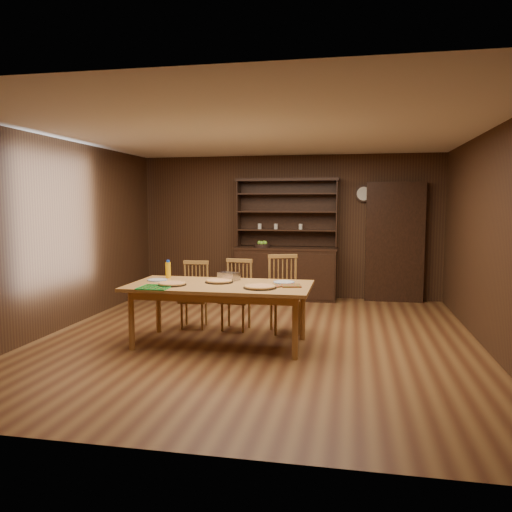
% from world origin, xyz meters
% --- Properties ---
extents(floor, '(6.00, 6.00, 0.00)m').
position_xyz_m(floor, '(0.00, 0.00, 0.00)').
color(floor, brown).
rests_on(floor, ground).
extents(room_shell, '(6.00, 6.00, 6.00)m').
position_xyz_m(room_shell, '(0.00, 0.00, 1.58)').
color(room_shell, white).
rests_on(room_shell, floor).
extents(china_hutch, '(1.84, 0.52, 2.17)m').
position_xyz_m(china_hutch, '(-0.00, 2.75, 0.60)').
color(china_hutch, black).
rests_on(china_hutch, floor).
extents(doorway, '(1.00, 0.18, 2.10)m').
position_xyz_m(doorway, '(1.90, 2.90, 1.05)').
color(doorway, black).
rests_on(doorway, floor).
extents(wall_clock, '(0.30, 0.05, 0.30)m').
position_xyz_m(wall_clock, '(1.35, 2.96, 1.90)').
color(wall_clock, black).
rests_on(wall_clock, room_shell).
extents(dining_table, '(2.20, 1.10, 0.75)m').
position_xyz_m(dining_table, '(-0.40, -0.35, 0.68)').
color(dining_table, '#A36F38').
rests_on(dining_table, floor).
extents(chair_left, '(0.41, 0.39, 0.92)m').
position_xyz_m(chair_left, '(-0.99, 0.48, 0.49)').
color(chair_left, olive).
rests_on(chair_left, floor).
extents(chair_center, '(0.43, 0.41, 0.96)m').
position_xyz_m(chair_center, '(-0.38, 0.48, 0.51)').
color(chair_center, olive).
rests_on(chair_center, floor).
extents(chair_right, '(0.54, 0.53, 1.04)m').
position_xyz_m(chair_right, '(0.27, 0.47, 0.55)').
color(chair_right, olive).
rests_on(chair_right, floor).
extents(pizza_left, '(0.35, 0.35, 0.04)m').
position_xyz_m(pizza_left, '(-0.95, -0.53, 0.77)').
color(pizza_left, black).
rests_on(pizza_left, dining_table).
extents(pizza_right, '(0.39, 0.39, 0.04)m').
position_xyz_m(pizza_right, '(0.13, -0.54, 0.77)').
color(pizza_right, black).
rests_on(pizza_right, dining_table).
extents(pizza_center, '(0.35, 0.35, 0.04)m').
position_xyz_m(pizza_center, '(-0.45, -0.22, 0.77)').
color(pizza_center, black).
rests_on(pizza_center, dining_table).
extents(cooling_rack, '(0.34, 0.34, 0.02)m').
position_xyz_m(cooling_rack, '(-1.08, -0.74, 0.76)').
color(cooling_rack, '#0B912C').
rests_on(cooling_rack, dining_table).
extents(plate_left, '(0.25, 0.25, 0.02)m').
position_xyz_m(plate_left, '(-1.26, -0.22, 0.76)').
color(plate_left, white).
rests_on(plate_left, dining_table).
extents(plate_right, '(0.26, 0.26, 0.02)m').
position_xyz_m(plate_right, '(0.35, -0.09, 0.76)').
color(plate_right, white).
rests_on(plate_right, dining_table).
extents(foil_dish, '(0.29, 0.26, 0.10)m').
position_xyz_m(foil_dish, '(-0.38, 0.00, 0.80)').
color(foil_dish, silver).
rests_on(foil_dish, dining_table).
extents(juice_bottle, '(0.07, 0.07, 0.24)m').
position_xyz_m(juice_bottle, '(-1.21, 0.02, 0.86)').
color(juice_bottle, '#EEAB0C').
rests_on(juice_bottle, dining_table).
extents(pot_holder_a, '(0.27, 0.27, 0.02)m').
position_xyz_m(pot_holder_a, '(0.47, -0.34, 0.76)').
color(pot_holder_a, maroon).
rests_on(pot_holder_a, dining_table).
extents(pot_holder_b, '(0.28, 0.28, 0.01)m').
position_xyz_m(pot_holder_b, '(0.28, -0.39, 0.76)').
color(pot_holder_b, maroon).
rests_on(pot_holder_b, dining_table).
extents(fruit_bowl, '(0.29, 0.29, 0.12)m').
position_xyz_m(fruit_bowl, '(-0.43, 2.69, 0.98)').
color(fruit_bowl, black).
rests_on(fruit_bowl, china_hutch).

